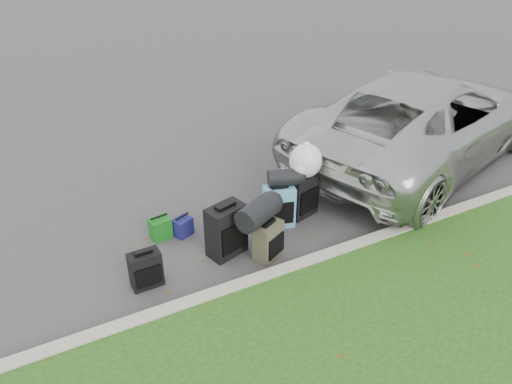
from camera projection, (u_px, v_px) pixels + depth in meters
name	position (u px, v px, depth m)	size (l,w,h in m)	color
ground	(269.00, 230.00, 7.16)	(120.00, 120.00, 0.00)	#383535
curb	(306.00, 265.00, 6.36)	(120.00, 0.18, 0.15)	#9E937F
suv	(424.00, 119.00, 8.71)	(2.56, 5.56, 1.54)	#B7B7B2
suitcase_small_black	(146.00, 270.00, 6.02)	(0.38, 0.21, 0.48)	black
suitcase_large_black_left	(226.00, 230.00, 6.51)	(0.50, 0.30, 0.72)	black
suitcase_olive	(268.00, 241.00, 6.48)	(0.38, 0.24, 0.53)	#393525
suitcase_teal	(279.00, 206.00, 7.11)	(0.43, 0.26, 0.62)	teal
suitcase_large_black_right	(302.00, 195.00, 7.34)	(0.44, 0.27, 0.67)	black
tote_green	(160.00, 228.00, 6.91)	(0.27, 0.22, 0.31)	#166418
tote_navy	(183.00, 227.00, 6.99)	(0.25, 0.19, 0.26)	navy
duffel_left	(258.00, 212.00, 6.29)	(0.32, 0.32, 0.59)	black
duffel_right	(283.00, 178.00, 6.95)	(0.24, 0.24, 0.43)	black
trash_bag	(306.00, 161.00, 7.04)	(0.48, 0.48, 0.48)	white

